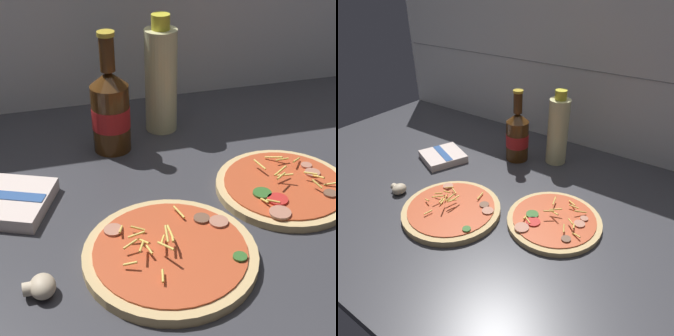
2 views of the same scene
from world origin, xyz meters
TOP-DOWN VIEW (x-y plane):
  - counter_slab at (0.00, 0.00)cm, footprint 160.00×90.00cm
  - tile_backsplash at (0.00, 45.50)cm, footprint 160.00×1.13cm
  - pizza_near at (-4.13, -11.94)cm, footprint 26.00×26.00cm
  - pizza_far at (20.07, 0.36)cm, footprint 24.05×24.05cm
  - beer_bottle at (-6.48, 22.93)cm, footprint 7.58×7.58cm
  - oil_bottle at (5.25, 28.85)cm, footprint 6.72×6.72cm
  - mushroom_left at (-22.96, -14.05)cm, footprint 4.47×4.26cm
  - dish_towel at (-26.67, 7.67)cm, footprint 16.80×16.95cm

SIDE VIEW (x-z plane):
  - counter_slab at x=0.00cm, z-range 0.00..2.50cm
  - pizza_far at x=20.07cm, z-range 1.29..5.41cm
  - pizza_near at x=-4.13cm, z-range 0.85..6.11cm
  - dish_towel at x=-26.67cm, z-range 2.43..4.99cm
  - mushroom_left at x=-22.96cm, z-range 2.50..5.48cm
  - beer_bottle at x=-6.48cm, z-range -0.85..23.20cm
  - oil_bottle at x=5.25cm, z-range 1.51..26.18cm
  - tile_backsplash at x=0.00cm, z-range 0.00..60.00cm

